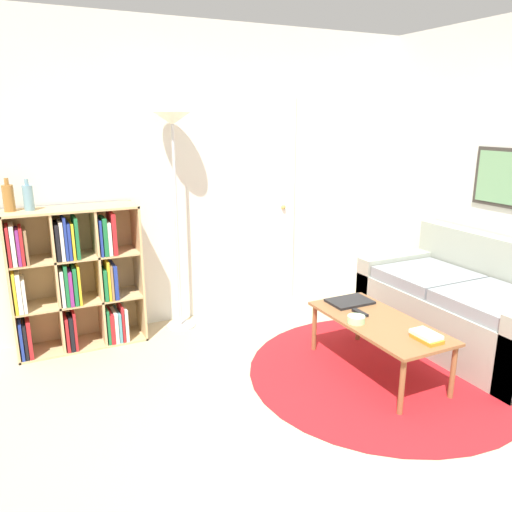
# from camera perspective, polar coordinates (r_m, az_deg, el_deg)

# --- Properties ---
(ground_plane) EXTENTS (14.00, 14.00, 0.00)m
(ground_plane) POSITION_cam_1_polar(r_m,az_deg,el_deg) (2.99, 14.63, -22.24)
(ground_plane) COLOR tan
(wall_back) EXTENTS (7.04, 0.11, 2.60)m
(wall_back) POSITION_cam_1_polar(r_m,az_deg,el_deg) (4.58, -4.79, 8.93)
(wall_back) COLOR silver
(wall_back) RESTS_ON ground_plane
(wall_right) EXTENTS (0.08, 5.47, 2.60)m
(wall_right) POSITION_cam_1_polar(r_m,az_deg,el_deg) (4.75, 25.09, 7.94)
(wall_right) COLOR silver
(wall_right) RESTS_ON ground_plane
(rug) EXTENTS (1.98, 1.98, 0.01)m
(rug) POSITION_cam_1_polar(r_m,az_deg,el_deg) (3.89, 14.37, -12.63)
(rug) COLOR #B2191E
(rug) RESTS_ON ground_plane
(bookshelf) EXTENTS (0.99, 0.34, 1.14)m
(bookshelf) POSITION_cam_1_polar(r_m,az_deg,el_deg) (4.23, -20.06, -2.48)
(bookshelf) COLOR tan
(bookshelf) RESTS_ON ground_plane
(floor_lamp) EXTENTS (0.30, 0.30, 1.85)m
(floor_lamp) POSITION_cam_1_polar(r_m,az_deg,el_deg) (4.21, -9.43, 12.02)
(floor_lamp) COLOR #B7B7BC
(floor_lamp) RESTS_ON ground_plane
(couch) EXTENTS (0.89, 1.66, 0.86)m
(couch) POSITION_cam_1_polar(r_m,az_deg,el_deg) (4.47, 23.13, -5.57)
(couch) COLOR gray
(couch) RESTS_ON ground_plane
(coffee_table) EXTENTS (0.52, 1.09, 0.40)m
(coffee_table) POSITION_cam_1_polar(r_m,az_deg,el_deg) (3.73, 13.84, -7.73)
(coffee_table) COLOR brown
(coffee_table) RESTS_ON ground_plane
(laptop) EXTENTS (0.33, 0.24, 0.02)m
(laptop) POSITION_cam_1_polar(r_m,az_deg,el_deg) (4.00, 10.66, -5.12)
(laptop) COLOR black
(laptop) RESTS_ON coffee_table
(bowl) EXTENTS (0.13, 0.13, 0.05)m
(bowl) POSITION_cam_1_polar(r_m,az_deg,el_deg) (3.63, 11.38, -7.11)
(bowl) COLOR #9ED193
(bowl) RESTS_ON coffee_table
(book_stack_on_table) EXTENTS (0.13, 0.21, 0.05)m
(book_stack_on_table) POSITION_cam_1_polar(r_m,az_deg,el_deg) (3.48, 18.91, -8.70)
(book_stack_on_table) COLOR orange
(book_stack_on_table) RESTS_ON coffee_table
(remote) EXTENTS (0.05, 0.15, 0.02)m
(remote) POSITION_cam_1_polar(r_m,az_deg,el_deg) (3.79, 11.81, -6.37)
(remote) COLOR black
(remote) RESTS_ON coffee_table
(bottle_left) EXTENTS (0.08, 0.08, 0.25)m
(bottle_left) POSITION_cam_1_polar(r_m,az_deg,el_deg) (4.09, -26.44, 5.99)
(bottle_left) COLOR olive
(bottle_left) RESTS_ON bookshelf
(bottle_middle) EXTENTS (0.07, 0.07, 0.23)m
(bottle_middle) POSITION_cam_1_polar(r_m,az_deg,el_deg) (4.07, -24.58, 6.09)
(bottle_middle) COLOR #6B93A3
(bottle_middle) RESTS_ON bookshelf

